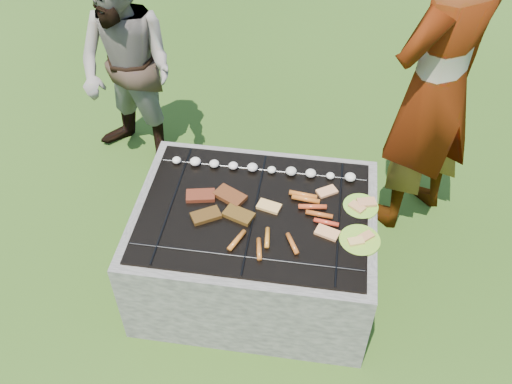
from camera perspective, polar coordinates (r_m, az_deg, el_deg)
lawn at (r=3.51m, az=-0.12°, el=-8.69°), size 60.00×60.00×0.00m
fire_pit at (r=3.29m, az=-0.13°, el=-5.77°), size 1.30×1.00×0.62m
mushrooms at (r=3.25m, az=0.75°, el=2.36°), size 1.06×0.06×0.04m
pork_slabs at (r=3.06m, az=-3.62°, el=-1.25°), size 0.40×0.32×0.03m
sausages at (r=2.98m, az=3.79°, el=-2.76°), size 0.55×0.50×0.03m
bread_on_grate at (r=3.04m, az=4.88°, el=-1.92°), size 0.46×0.41×0.02m
plate_far at (r=3.12m, az=10.48°, el=-1.36°), size 0.23×0.23×0.03m
plate_near at (r=2.95m, az=10.35°, el=-4.75°), size 0.26×0.26×0.03m
cook at (r=3.39m, az=17.60°, el=9.90°), size 0.85×0.84×1.98m
bystander at (r=3.94m, az=-12.74°, el=11.79°), size 0.89×0.80×1.49m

